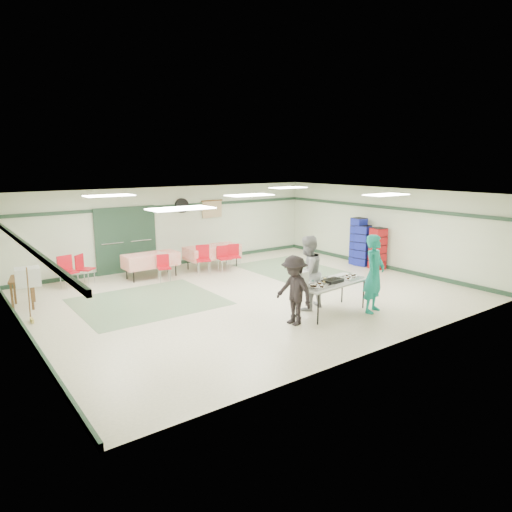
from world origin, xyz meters
TOP-DOWN VIEW (x-y plane):
  - floor at (0.00, 0.00)m, footprint 11.00×11.00m
  - ceiling at (0.00, 0.00)m, footprint 11.00×11.00m
  - wall_back at (0.00, 4.50)m, footprint 11.00×0.00m
  - wall_front at (0.00, -4.50)m, footprint 11.00×0.00m
  - wall_left at (-5.50, 0.00)m, footprint 0.00×9.00m
  - wall_right at (5.50, 0.00)m, footprint 0.00×9.00m
  - trim_back at (0.00, 4.47)m, footprint 11.00×0.06m
  - baseboard_back at (0.00, 4.47)m, footprint 11.00×0.06m
  - trim_left at (-5.47, 0.00)m, footprint 0.06×9.00m
  - baseboard_left at (-5.47, 0.00)m, footprint 0.06×9.00m
  - trim_right at (5.47, 0.00)m, footprint 0.06×9.00m
  - baseboard_right at (5.47, 0.00)m, footprint 0.06×9.00m
  - green_patch_a at (-2.50, 1.00)m, footprint 3.50×3.00m
  - green_patch_b at (2.80, 1.50)m, footprint 2.50×3.50m
  - double_door_left at (-2.20, 4.44)m, footprint 0.90×0.06m
  - double_door_right at (-1.25, 4.44)m, footprint 0.90×0.06m
  - door_frame at (-1.73, 4.42)m, footprint 2.00×0.03m
  - wall_fan at (0.30, 4.44)m, footprint 0.50×0.10m
  - scroll_banner at (1.50, 4.44)m, footprint 0.80×0.02m
  - serving_table at (0.67, -2.39)m, footprint 2.06×1.01m
  - sheet_tray_right at (1.29, -2.43)m, footprint 0.58×0.47m
  - sheet_tray_mid at (0.58, -2.31)m, footprint 0.68×0.55m
  - sheet_tray_left at (0.14, -2.52)m, footprint 0.65×0.52m
  - baking_pan at (0.65, -2.44)m, footprint 0.51×0.35m
  - foam_box_stack at (-0.19, -2.31)m, footprint 0.24×0.23m
  - volunteer_teal at (1.54, -2.92)m, footprint 0.79×0.63m
  - volunteer_grey at (0.41, -1.83)m, footprint 0.98×0.82m
  - volunteer_dark at (-0.55, -2.46)m, footprint 0.63×1.03m
  - dining_table_a at (0.80, 3.28)m, footprint 1.88×0.88m
  - dining_table_b at (-1.40, 3.28)m, footprint 1.67×0.76m
  - chair_a at (0.87, 2.71)m, footprint 0.43×0.43m
  - chair_b at (0.12, 2.72)m, footprint 0.57×0.57m
  - chair_c at (1.28, 2.71)m, footprint 0.51×0.51m
  - chair_d at (-1.25, 2.71)m, footprint 0.45×0.45m
  - chair_loose_a at (-3.33, 3.75)m, footprint 0.58×0.58m
  - chair_loose_b at (-3.81, 3.57)m, footprint 0.52×0.52m
  - crate_stack_blue_a at (5.15, 0.75)m, footprint 0.44×0.44m
  - crate_stack_red at (5.15, -0.11)m, footprint 0.49×0.49m
  - crate_stack_blue_b at (5.15, 0.54)m, footprint 0.53×0.53m
  - printer_table at (-5.15, 2.44)m, footprint 0.71×0.93m
  - office_printer at (-5.15, 1.54)m, footprint 0.58×0.52m
  - broom at (-5.23, 1.14)m, footprint 0.05×0.21m

SIDE VIEW (x-z plane):
  - floor at x=0.00m, z-range 0.00..0.00m
  - green_patch_a at x=-2.50m, z-range 0.00..0.01m
  - green_patch_b at x=2.80m, z-range 0.00..0.01m
  - baseboard_back at x=0.00m, z-range 0.00..0.12m
  - baseboard_left at x=-5.47m, z-range 0.00..0.12m
  - baseboard_right at x=5.47m, z-range 0.00..0.12m
  - chair_d at x=-1.25m, z-range 0.09..0.88m
  - chair_a at x=0.87m, z-range 0.09..0.92m
  - chair_c at x=1.28m, z-range 0.09..0.93m
  - chair_loose_a at x=-3.33m, z-range 0.10..0.98m
  - dining_table_b at x=-1.40m, z-range 0.19..0.95m
  - dining_table_a at x=0.80m, z-range 0.19..0.95m
  - chair_loose_b at x=-3.81m, z-range 0.11..1.04m
  - chair_b at x=0.12m, z-range 0.11..1.04m
  - printer_table at x=-5.15m, z-range 0.26..1.00m
  - broom at x=-5.23m, z-range 0.03..1.28m
  - crate_stack_red at x=5.15m, z-range 0.00..1.39m
  - crate_stack_blue_b at x=5.15m, z-range 0.00..1.40m
  - serving_table at x=0.67m, z-range 0.34..1.10m
  - sheet_tray_right at x=1.29m, z-range 0.76..0.78m
  - sheet_tray_mid at x=0.58m, z-range 0.76..0.78m
  - sheet_tray_left at x=0.14m, z-range 0.76..0.78m
  - volunteer_dark at x=-0.55m, z-range 0.00..1.55m
  - baking_pan at x=0.65m, z-range 0.76..0.84m
  - crate_stack_blue_a at x=5.15m, z-range 0.00..1.64m
  - volunteer_grey at x=0.41m, z-range 0.00..1.81m
  - volunteer_teal at x=1.54m, z-range 0.00..1.87m
  - foam_box_stack at x=-0.19m, z-range 0.76..1.12m
  - office_printer at x=-5.15m, z-range 0.75..1.16m
  - double_door_left at x=-2.20m, z-range 0.00..2.10m
  - double_door_right at x=-1.25m, z-range 0.00..2.10m
  - door_frame at x=-1.73m, z-range -0.02..2.12m
  - wall_back at x=0.00m, z-range -4.15..6.85m
  - wall_front at x=0.00m, z-range -4.15..6.85m
  - wall_left at x=-5.50m, z-range -3.15..5.85m
  - wall_right at x=5.50m, z-range -3.15..5.85m
  - scroll_banner at x=1.50m, z-range 1.55..2.15m
  - trim_back at x=0.00m, z-range 2.00..2.10m
  - trim_left at x=-5.47m, z-range 2.00..2.10m
  - trim_right at x=5.47m, z-range 2.00..2.10m
  - wall_fan at x=0.30m, z-range 1.80..2.30m
  - ceiling at x=0.00m, z-range 2.70..2.70m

